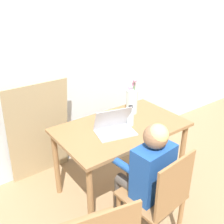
{
  "coord_description": "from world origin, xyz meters",
  "views": [
    {
      "loc": [
        -1.08,
        -0.16,
        1.83
      ],
      "look_at": [
        0.09,
        1.44,
        0.88
      ],
      "focal_mm": 42.0,
      "sensor_mm": 36.0,
      "label": 1
    }
  ],
  "objects_px": {
    "person_seated": "(147,169)",
    "chair_occupied": "(158,198)",
    "laptop": "(114,127)",
    "water_bottle": "(130,116)",
    "flower_vase": "(132,100)"
  },
  "relations": [
    {
      "from": "person_seated",
      "to": "flower_vase",
      "type": "relative_size",
      "value": 2.83
    },
    {
      "from": "laptop",
      "to": "water_bottle",
      "type": "xyz_separation_m",
      "value": [
        0.19,
        0.01,
        0.04
      ]
    },
    {
      "from": "laptop",
      "to": "water_bottle",
      "type": "height_order",
      "value": "laptop"
    },
    {
      "from": "laptop",
      "to": "flower_vase",
      "type": "relative_size",
      "value": 1.02
    },
    {
      "from": "chair_occupied",
      "to": "flower_vase",
      "type": "distance_m",
      "value": 0.99
    },
    {
      "from": "chair_occupied",
      "to": "water_bottle",
      "type": "xyz_separation_m",
      "value": [
        0.24,
        0.62,
        0.35
      ]
    },
    {
      "from": "person_seated",
      "to": "laptop",
      "type": "height_order",
      "value": "person_seated"
    },
    {
      "from": "chair_occupied",
      "to": "laptop",
      "type": "relative_size",
      "value": 2.28
    },
    {
      "from": "flower_vase",
      "to": "laptop",
      "type": "bearing_deg",
      "value": -150.76
    },
    {
      "from": "chair_occupied",
      "to": "water_bottle",
      "type": "height_order",
      "value": "water_bottle"
    },
    {
      "from": "chair_occupied",
      "to": "person_seated",
      "type": "xyz_separation_m",
      "value": [
        -0.01,
        0.12,
        0.19
      ]
    },
    {
      "from": "person_seated",
      "to": "flower_vase",
      "type": "xyz_separation_m",
      "value": [
        0.43,
        0.69,
        0.2
      ]
    },
    {
      "from": "laptop",
      "to": "flower_vase",
      "type": "xyz_separation_m",
      "value": [
        0.37,
        0.21,
        0.08
      ]
    },
    {
      "from": "person_seated",
      "to": "chair_occupied",
      "type": "bearing_deg",
      "value": 90.0
    },
    {
      "from": "chair_occupied",
      "to": "laptop",
      "type": "distance_m",
      "value": 0.68
    }
  ]
}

